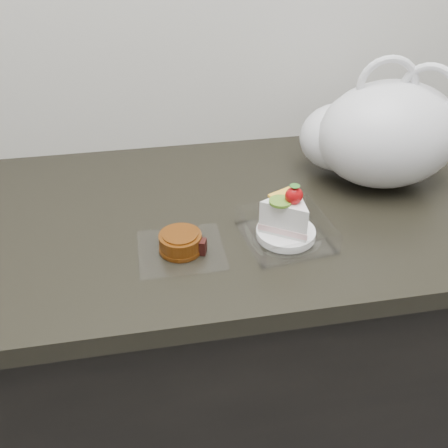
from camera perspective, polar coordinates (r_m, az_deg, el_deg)
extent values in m
cube|color=black|center=(1.36, 0.63, -14.94)|extent=(2.00, 0.60, 0.86)
cube|color=black|center=(1.05, 0.78, 1.06)|extent=(2.04, 0.64, 0.04)
cube|color=white|center=(0.96, 7.01, -1.49)|extent=(0.17, 0.17, 0.00)
cylinder|color=white|center=(0.95, 7.05, -1.02)|extent=(0.11, 0.11, 0.02)
ellipsoid|color=red|center=(0.90, 8.00, 3.23)|extent=(0.03, 0.03, 0.03)
cone|color=#2D7223|center=(0.89, 8.09, 4.13)|extent=(0.02, 0.02, 0.01)
cylinder|color=#71A32F|center=(0.90, 6.45, 2.57)|extent=(0.04, 0.04, 0.01)
cube|color=yellow|center=(0.92, 6.60, 3.47)|extent=(0.05, 0.04, 0.01)
cube|color=white|center=(0.93, -4.93, -2.95)|extent=(0.16, 0.15, 0.00)
cylinder|color=#5D310B|center=(0.92, -4.99, -2.09)|extent=(0.09, 0.09, 0.03)
cylinder|color=#5D310B|center=(0.92, -4.95, -2.73)|extent=(0.09, 0.09, 0.01)
cylinder|color=#5D310B|center=(0.90, -5.04, -1.18)|extent=(0.07, 0.07, 0.00)
cube|color=black|center=(0.91, -2.75, -2.57)|extent=(0.03, 0.03, 0.03)
ellipsoid|color=silver|center=(1.14, 18.23, 9.69)|extent=(0.37, 0.34, 0.23)
ellipsoid|color=silver|center=(1.16, 13.05, 9.66)|extent=(0.23, 0.22, 0.15)
torus|color=silver|center=(1.10, 18.18, 14.76)|extent=(0.13, 0.04, 0.13)
torus|color=silver|center=(1.11, 22.29, 13.86)|extent=(0.10, 0.08, 0.12)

